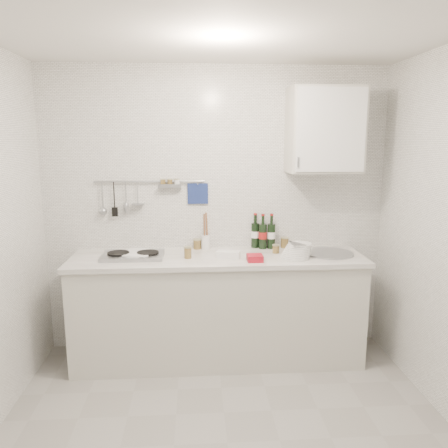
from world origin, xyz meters
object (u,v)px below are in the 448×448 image
Objects in this scene: wall_cabinet at (325,130)px; plate_stack_sink at (297,251)px; utensil_crock at (206,240)px; plate_stack_hob at (136,254)px; wine_bottles at (263,231)px.

plate_stack_sink is (-0.25, -0.21, -0.97)m from wall_cabinet.
utensil_crock reaches higher than plate_stack_sink.
plate_stack_hob is 1.12m from wine_bottles.
plate_stack_hob is (-1.58, -0.11, -1.01)m from wall_cabinet.
wall_cabinet is at bearing 3.96° from plate_stack_hob.
wine_bottles is at bearing 11.93° from plate_stack_hob.
utensil_crock is at bearing 172.51° from wall_cabinet.
wall_cabinet is 1.38m from utensil_crock.
plate_stack_sink is at bearing -55.50° from wine_bottles.
plate_stack_hob is 1.18× the size of plate_stack_sink.
plate_stack_hob is at bearing -157.55° from utensil_crock.
utensil_crock is at bearing 178.97° from wine_bottles.
wall_cabinet is at bearing -14.12° from wine_bottles.
wall_cabinet reaches higher than wine_bottles.
wine_bottles is at bearing 165.88° from wall_cabinet.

